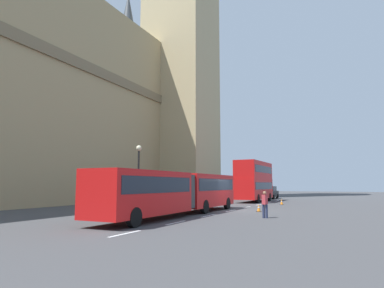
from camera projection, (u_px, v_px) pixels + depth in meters
The scene contains 9 objects.
ground_plane at pixel (233, 210), 27.15m from camera, with size 160.00×160.00×0.00m, color #424244.
lane_centre_marking at pixel (239, 209), 28.73m from camera, with size 34.40×0.16×0.01m.
articulated_bus at pixel (178, 190), 23.07m from camera, with size 16.57×2.54×2.90m.
double_decker_bus at pixel (254, 180), 41.17m from camera, with size 9.25×2.54×4.90m.
sedan_lead at pixel (270, 193), 49.41m from camera, with size 4.40×1.86×1.85m.
traffic_cone_west at pixel (259, 208), 25.95m from camera, with size 0.36×0.36×0.58m.
traffic_cone_middle at pixel (282, 202), 34.96m from camera, with size 0.36×0.36×0.58m.
street_lamp at pixel (138, 173), 26.64m from camera, with size 0.44×0.44×5.27m.
pedestrian_near_cones at pixel (265, 203), 21.11m from camera, with size 0.43×0.36×1.69m.
Camera 1 is at (-26.32, -8.97, 2.13)m, focal length 31.05 mm.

